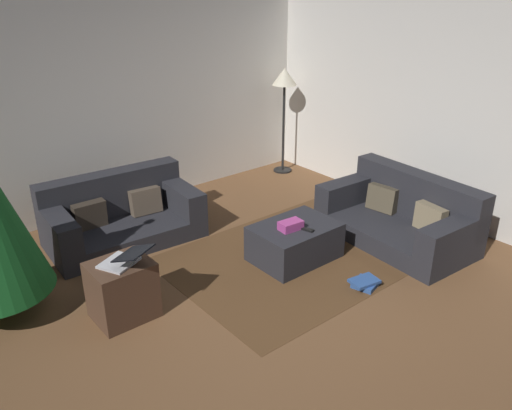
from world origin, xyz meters
TOP-DOWN VIEW (x-y plane):
  - ground_plane at (0.00, 0.00)m, footprint 6.40×6.40m
  - rear_partition at (0.00, 3.14)m, footprint 6.40×0.12m
  - corner_partition at (3.14, 0.00)m, footprint 0.12×6.40m
  - couch_left at (-0.22, 2.25)m, footprint 1.73×1.01m
  - couch_right at (2.26, 0.19)m, footprint 1.04×1.76m
  - ottoman at (0.99, 0.63)m, footprint 0.89×0.63m
  - gift_box at (0.89, 0.59)m, footprint 0.25×0.17m
  - tv_remote at (1.00, 0.47)m, footprint 0.09×0.17m
  - side_table at (-0.90, 0.83)m, footprint 0.52×0.44m
  - laptop at (-0.87, 0.78)m, footprint 0.46×0.51m
  - book_stack at (1.14, -0.22)m, footprint 0.32×0.27m
  - corner_lamp at (2.72, 2.73)m, footprint 0.36×0.36m
  - area_rug at (0.99, 0.63)m, footprint 2.60×2.00m

SIDE VIEW (x-z plane):
  - ground_plane at x=0.00m, z-range 0.00..0.00m
  - area_rug at x=0.99m, z-range 0.00..0.01m
  - book_stack at x=1.14m, z-range 0.00..0.08m
  - ottoman at x=0.99m, z-range 0.00..0.39m
  - side_table at x=-0.90m, z-range 0.00..0.54m
  - couch_right at x=2.26m, z-range -0.09..0.65m
  - couch_left at x=-0.22m, z-range -0.09..0.65m
  - tv_remote at x=1.00m, z-range 0.39..0.41m
  - gift_box at x=0.89m, z-range 0.39..0.48m
  - laptop at x=-0.87m, z-range 0.51..0.69m
  - rear_partition at x=0.00m, z-range 0.00..2.60m
  - corner_partition at x=3.14m, z-range 0.00..2.60m
  - corner_lamp at x=2.72m, z-range 0.55..2.12m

